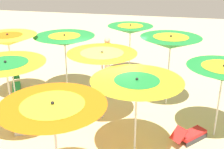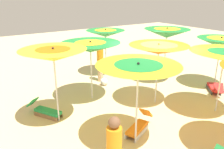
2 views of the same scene
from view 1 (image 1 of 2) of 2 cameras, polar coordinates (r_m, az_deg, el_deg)
ground at (r=9.79m, az=-2.00°, el=-8.21°), size 36.55×36.55×0.04m
beach_umbrella_0 at (r=5.71m, az=-11.36°, el=-7.43°), size 2.08×2.08×2.38m
beach_umbrella_1 at (r=7.04m, az=4.83°, el=-2.25°), size 2.25×2.25×2.23m
beach_umbrella_2 at (r=8.49m, az=20.82°, el=0.21°), size 2.00×2.00×2.22m
beach_umbrella_3 at (r=8.30m, az=-19.96°, el=1.15°), size 2.15×2.15×2.35m
beach_umbrella_4 at (r=8.81m, az=-1.95°, el=3.26°), size 2.12×2.12×2.30m
beach_umbrella_5 at (r=9.94m, az=11.33°, el=6.12°), size 2.03×2.03×2.52m
beach_umbrella_6 at (r=10.85m, az=-19.62°, el=6.34°), size 2.01×2.01×2.46m
beach_umbrella_7 at (r=10.88m, az=-9.21°, el=6.56°), size 2.22×2.22×2.31m
beach_umbrella_8 at (r=12.45m, az=3.58°, el=8.74°), size 1.92×1.92×2.30m
lounger_0 at (r=12.05m, az=-18.12°, el=-2.21°), size 1.31×0.93×0.56m
lounger_1 at (r=8.77m, az=14.96°, el=-11.24°), size 1.15×1.08×0.56m
lounger_2 at (r=9.21m, az=-14.93°, el=-9.52°), size 0.82×1.28×0.60m
beachgoer_0 at (r=12.13m, az=-0.91°, el=3.15°), size 0.30×0.30×1.88m
beach_ball at (r=11.97m, az=-2.10°, el=-1.37°), size 0.34×0.34×0.34m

